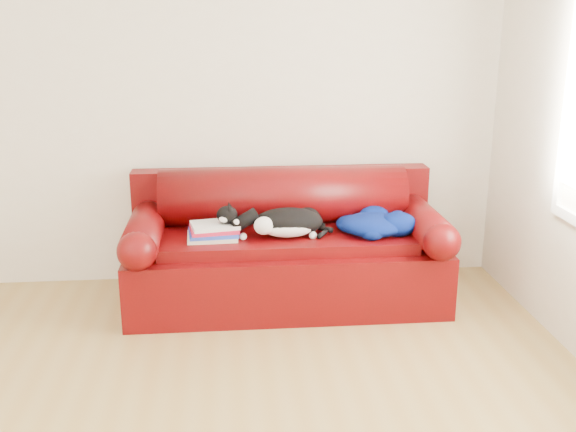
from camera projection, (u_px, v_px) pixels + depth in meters
name	position (u px, v px, depth m)	size (l,w,h in m)	color
ground	(174.00, 432.00, 3.17)	(4.50, 4.50, 0.00)	olive
room_shell	(185.00, 71.00, 2.72)	(4.52, 4.02, 2.61)	beige
sofa_base	(286.00, 268.00, 4.58)	(2.10, 0.90, 0.50)	#3E0206
sofa_back	(283.00, 215.00, 4.73)	(2.10, 1.01, 0.88)	#3E0206
book_stack	(214.00, 231.00, 4.35)	(0.33, 0.28, 0.10)	beige
cat	(287.00, 223.00, 4.38)	(0.67, 0.37, 0.24)	black
blanket	(375.00, 223.00, 4.45)	(0.54, 0.43, 0.16)	#020D48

